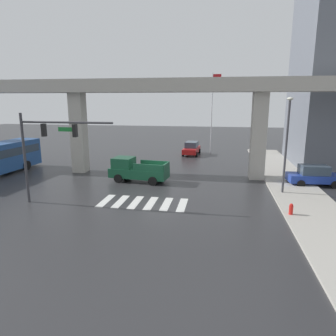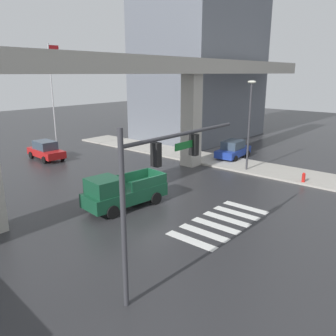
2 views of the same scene
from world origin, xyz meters
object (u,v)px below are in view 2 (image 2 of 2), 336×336
(pickup_truck, at_px, (121,192))
(fire_hydrant, at_px, (303,178))
(street_lamp_near_corner, at_px, (250,115))
(traffic_signal_mast, at_px, (158,173))
(flagpole, at_px, (53,91))
(sedan_blue, at_px, (233,150))
(sedan_red, at_px, (46,150))

(pickup_truck, relative_size, fire_hydrant, 6.22)
(pickup_truck, height_order, street_lamp_near_corner, street_lamp_near_corner)
(traffic_signal_mast, xyz_separation_m, street_lamp_near_corner, (16.27, 4.86, 0.17))
(traffic_signal_mast, relative_size, flagpole, 0.62)
(street_lamp_near_corner, xyz_separation_m, fire_hydrant, (-0.40, -4.76, -4.13))
(sedan_blue, bearing_deg, street_lamp_near_corner, -135.35)
(pickup_truck, relative_size, traffic_signal_mast, 0.82)
(sedan_blue, bearing_deg, traffic_signal_mast, -157.79)
(flagpole, bearing_deg, traffic_signal_mast, -114.16)
(pickup_truck, bearing_deg, flagpole, 69.45)
(pickup_truck, distance_m, sedan_red, 14.77)
(flagpole, bearing_deg, street_lamp_near_corner, -72.02)
(sedan_red, xyz_separation_m, flagpole, (2.52, 2.03, 5.20))
(traffic_signal_mast, xyz_separation_m, fire_hydrant, (15.87, 0.10, -3.95))
(sedan_red, bearing_deg, pickup_truck, -104.14)
(sedan_blue, height_order, fire_hydrant, sedan_blue)
(street_lamp_near_corner, relative_size, flagpole, 0.69)
(sedan_red, bearing_deg, street_lamp_near_corner, -62.49)
(sedan_blue, xyz_separation_m, flagpole, (-8.98, 15.19, 5.20))
(sedan_blue, height_order, traffic_signal_mast, traffic_signal_mast)
(pickup_truck, height_order, flagpole, flagpole)
(sedan_red, distance_m, sedan_blue, 17.48)
(fire_hydrant, bearing_deg, flagpole, 103.49)
(sedan_blue, relative_size, fire_hydrant, 5.20)
(street_lamp_near_corner, bearing_deg, sedan_red, 117.51)
(pickup_truck, xyz_separation_m, traffic_signal_mast, (-4.23, -6.74, 3.40))
(traffic_signal_mast, xyz_separation_m, flagpole, (10.36, 23.09, 1.67))
(sedan_blue, bearing_deg, flagpole, 120.60)
(sedan_blue, bearing_deg, fire_hydrant, -113.99)
(fire_hydrant, bearing_deg, pickup_truck, 150.31)
(sedan_red, height_order, sedan_blue, same)
(traffic_signal_mast, height_order, flagpole, flagpole)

